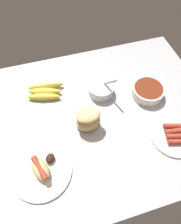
{
  "coord_description": "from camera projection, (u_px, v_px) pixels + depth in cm",
  "views": [
    {
      "loc": [
        -15.43,
        -45.86,
        81.25
      ],
      "look_at": [
        -1.7,
        1.1,
        3.0
      ],
      "focal_mm": 31.43,
      "sensor_mm": 36.0,
      "label": 1
    }
  ],
  "objects": [
    {
      "name": "plate_hotdog_assembled",
      "position": [
        41.0,
        169.0,
        0.79
      ],
      "size": [
        24.85,
        24.85,
        5.61
      ],
      "color": "white",
      "rests_on": "ground_plane"
    },
    {
      "name": "bowl_coleslaw",
      "position": [
        101.0,
        89.0,
        1.0
      ],
      "size": [
        13.04,
        13.35,
        14.89
      ],
      "color": "silver",
      "rests_on": "ground_plane"
    },
    {
      "name": "ground_plane",
      "position": [
        94.0,
        118.0,
        0.96
      ],
      "size": [
        120.0,
        90.0,
        3.0
      ],
      "primitive_type": "cube",
      "color": "#B2B2B7"
    },
    {
      "name": "bread_stack",
      "position": [
        88.0,
        120.0,
        0.87
      ],
      "size": [
        12.11,
        9.81,
        10.8
      ],
      "color": "#E5C689",
      "rests_on": "ground_plane"
    },
    {
      "name": "plate_sausages",
      "position": [
        174.0,
        135.0,
        0.88
      ],
      "size": [
        21.43,
        21.43,
        3.37
      ],
      "color": "white",
      "rests_on": "ground_plane"
    },
    {
      "name": "banana_bunch",
      "position": [
        45.0,
        91.0,
        1.0
      ],
      "size": [
        19.89,
        13.04,
        4.0
      ],
      "color": "#E5D14C",
      "rests_on": "ground_plane"
    },
    {
      "name": "bowl_chili",
      "position": [
        148.0,
        91.0,
        0.99
      ],
      "size": [
        15.88,
        15.88,
        5.21
      ],
      "color": "white",
      "rests_on": "ground_plane"
    }
  ]
}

